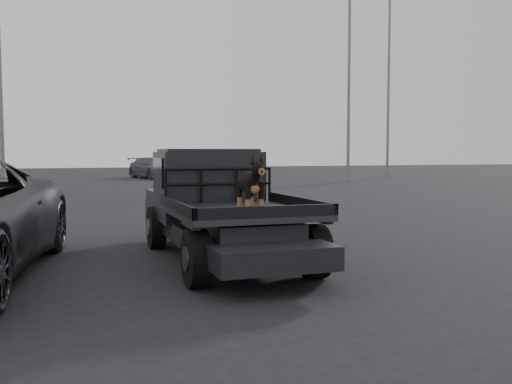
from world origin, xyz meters
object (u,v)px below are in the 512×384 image
object	(u,v)px
flatbed_ute	(223,232)
floodlight_mid	(349,44)
dog	(250,187)
distant_car_b	(153,168)
floodlight_far	(389,52)

from	to	relation	value
flatbed_ute	floodlight_mid	size ratio (longest dim) A/B	0.37
dog	distant_car_b	distance (m)	31.57
dog	flatbed_ute	bearing A→B (deg)	85.80
floodlight_mid	floodlight_far	distance (m)	7.01
flatbed_ute	dog	size ratio (longest dim) A/B	7.30
flatbed_ute	floodlight_mid	world-z (taller)	floodlight_mid
floodlight_far	dog	bearing A→B (deg)	-125.01
dog	distant_car_b	size ratio (longest dim) A/B	0.15
distant_car_b	floodlight_mid	size ratio (longest dim) A/B	0.33
distant_car_b	floodlight_far	size ratio (longest dim) A/B	0.30
floodlight_mid	floodlight_far	xyz separation A→B (m)	(5.41, 4.42, 0.61)
flatbed_ute	dog	distance (m)	1.99
distant_car_b	floodlight_mid	distance (m)	15.09
flatbed_ute	distant_car_b	world-z (taller)	distant_car_b
floodlight_mid	flatbed_ute	bearing A→B (deg)	-122.79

